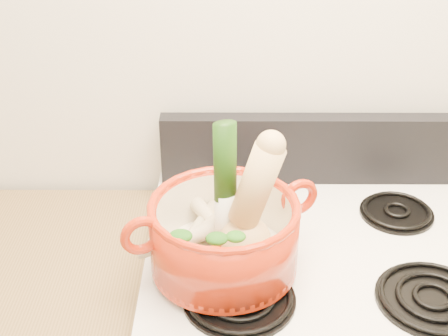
{
  "coord_description": "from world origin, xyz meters",
  "views": [
    {
      "loc": [
        -0.22,
        0.31,
        1.79
      ],
      "look_at": [
        -0.22,
        1.31,
        1.21
      ],
      "focal_mm": 50.0,
      "sensor_mm": 36.0,
      "label": 1
    }
  ],
  "objects": [
    {
      "name": "squash",
      "position": [
        -0.18,
        1.31,
        1.13
      ],
      "size": [
        0.19,
        0.13,
        0.28
      ],
      "primitive_type": null,
      "rotation": [
        0.0,
        0.29,
        -0.14
      ],
      "color": "#D9B66F",
      "rests_on": "dutch_oven"
    },
    {
      "name": "pot_handle_right",
      "position": [
        -0.06,
        1.4,
        1.09
      ],
      "size": [
        0.08,
        0.05,
        0.08
      ],
      "primitive_type": "torus",
      "rotation": [
        1.57,
        0.0,
        0.41
      ],
      "color": "#A8230A",
      "rests_on": "dutch_oven"
    },
    {
      "name": "dutch_oven",
      "position": [
        -0.22,
        1.33,
        1.04
      ],
      "size": [
        0.39,
        0.39,
        0.15
      ],
      "primitive_type": "cylinder",
      "rotation": [
        0.0,
        0.0,
        0.41
      ],
      "color": "#A8230A",
      "rests_on": "burner_front_left"
    },
    {
      "name": "burner_back_right",
      "position": [
        0.19,
        1.54,
        0.96
      ],
      "size": [
        0.17,
        0.17,
        0.02
      ],
      "primitive_type": "cylinder",
      "color": "black",
      "rests_on": "cooktop"
    },
    {
      "name": "ginger",
      "position": [
        -0.22,
        1.42,
        1.02
      ],
      "size": [
        0.1,
        0.09,
        0.04
      ],
      "primitive_type": "ellipsoid",
      "rotation": [
        0.0,
        0.0,
        0.43
      ],
      "color": "tan",
      "rests_on": "dutch_oven"
    },
    {
      "name": "wall_back",
      "position": [
        0.0,
        1.75,
        1.3
      ],
      "size": [
        3.5,
        0.02,
        2.6
      ],
      "primitive_type": "cube",
      "color": "silver",
      "rests_on": "floor"
    },
    {
      "name": "parsnip_3",
      "position": [
        -0.3,
        1.32,
        1.04
      ],
      "size": [
        0.2,
        0.13,
        0.06
      ],
      "primitive_type": "cone",
      "rotation": [
        1.66,
        0.0,
        -1.14
      ],
      "color": "beige",
      "rests_on": "dutch_oven"
    },
    {
      "name": "cooktop",
      "position": [
        0.0,
        1.4,
        0.93
      ],
      "size": [
        0.78,
        0.67,
        0.03
      ],
      "primitive_type": "cube",
      "color": "silver",
      "rests_on": "stove_body"
    },
    {
      "name": "carrot_0",
      "position": [
        -0.23,
        1.3,
        1.01
      ],
      "size": [
        0.05,
        0.16,
        0.05
      ],
      "primitive_type": "cone",
      "rotation": [
        1.66,
        0.0,
        -0.09
      ],
      "color": "#CA4F0A",
      "rests_on": "dutch_oven"
    },
    {
      "name": "burner_front_right",
      "position": [
        0.19,
        1.24,
        0.96
      ],
      "size": [
        0.22,
        0.22,
        0.02
      ],
      "primitive_type": "cylinder",
      "color": "black",
      "rests_on": "cooktop"
    },
    {
      "name": "leek",
      "position": [
        -0.22,
        1.34,
        1.15
      ],
      "size": [
        0.06,
        0.07,
        0.3
      ],
      "primitive_type": "cylinder",
      "rotation": [
        -0.03,
        0.0,
        0.39
      ],
      "color": "silver",
      "rests_on": "dutch_oven"
    },
    {
      "name": "parsnip_0",
      "position": [
        -0.29,
        1.37,
        1.02
      ],
      "size": [
        0.13,
        0.19,
        0.05
      ],
      "primitive_type": "cone",
      "rotation": [
        1.66,
        0.0,
        -0.52
      ],
      "color": "beige",
      "rests_on": "dutch_oven"
    },
    {
      "name": "parsnip_1",
      "position": [
        -0.29,
        1.34,
        1.02
      ],
      "size": [
        0.16,
        0.15,
        0.05
      ],
      "primitive_type": "cone",
      "rotation": [
        1.66,
        0.0,
        -0.83
      ],
      "color": "beige",
      "rests_on": "dutch_oven"
    },
    {
      "name": "pot_handle_left",
      "position": [
        -0.38,
        1.26,
        1.09
      ],
      "size": [
        0.08,
        0.05,
        0.08
      ],
      "primitive_type": "torus",
      "rotation": [
        1.57,
        0.0,
        0.41
      ],
      "color": "#A8230A",
      "rests_on": "dutch_oven"
    },
    {
      "name": "burner_front_left",
      "position": [
        -0.19,
        1.24,
        0.96
      ],
      "size": [
        0.22,
        0.22,
        0.02
      ],
      "primitive_type": "cylinder",
      "color": "black",
      "rests_on": "cooktop"
    },
    {
      "name": "control_backsplash",
      "position": [
        0.0,
        1.7,
        1.04
      ],
      "size": [
        0.76,
        0.05,
        0.18
      ],
      "primitive_type": "cube",
      "color": "black",
      "rests_on": "cooktop"
    },
    {
      "name": "parsnip_2",
      "position": [
        -0.25,
        1.4,
        1.04
      ],
      "size": [
        0.14,
        0.18,
        0.06
      ],
      "primitive_type": "cone",
      "rotation": [
        1.66,
        0.0,
        0.58
      ],
      "color": "beige",
      "rests_on": "dutch_oven"
    },
    {
      "name": "burner_back_left",
      "position": [
        -0.19,
        1.54,
        0.96
      ],
      "size": [
        0.17,
        0.17,
        0.02
      ],
      "primitive_type": "cylinder",
      "color": "black",
      "rests_on": "cooktop"
    },
    {
      "name": "carrot_2",
      "position": [
        -0.21,
        1.3,
        1.03
      ],
      "size": [
        0.05,
        0.16,
        0.04
      ],
      "primitive_type": "cone",
      "rotation": [
        1.66,
        0.0,
        0.11
      ],
      "color": "#DF550B",
      "rests_on": "dutch_oven"
    },
    {
      "name": "carrot_1",
      "position": [
        -0.25,
        1.28,
        1.02
      ],
      "size": [
        0.13,
        0.15,
        0.05
      ],
      "primitive_type": "cone",
      "rotation": [
        1.66,
        0.0,
        -0.68
      ],
      "color": "#D5670A",
      "rests_on": "dutch_oven"
    }
  ]
}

